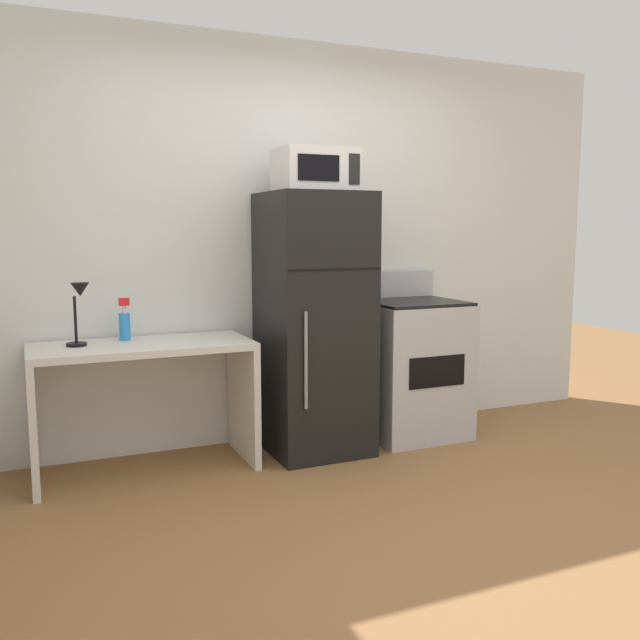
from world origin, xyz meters
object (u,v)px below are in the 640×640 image
desk (143,381)px  refrigerator (314,324)px  desk_lamp (79,303)px  oven_range (412,367)px  microwave (315,170)px  spray_bottle (125,324)px

desk → refrigerator: size_ratio=0.76×
desk → desk_lamp: desk_lamp is taller
oven_range → desk_lamp: bearing=178.7°
microwave → oven_range: size_ratio=0.42×
desk → spray_bottle: bearing=117.5°
desk_lamp → microwave: 1.57m
desk_lamp → refrigerator: refrigerator is taller
refrigerator → microwave: size_ratio=3.51×
desk_lamp → microwave: (1.38, -0.09, 0.76)m
spray_bottle → microwave: 1.45m
desk → spray_bottle: size_ratio=4.94×
desk → refrigerator: (1.05, -0.04, 0.28)m
desk → refrigerator: 1.09m
desk → oven_range: oven_range is taller
desk → refrigerator: refrigerator is taller
desk → microwave: microwave is taller
spray_bottle → microwave: microwave is taller
desk → oven_range: 1.78m
desk_lamp → refrigerator: bearing=-2.9°
spray_bottle → desk_lamp: bearing=-157.0°
spray_bottle → refrigerator: refrigerator is taller
oven_range → microwave: bearing=-176.8°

